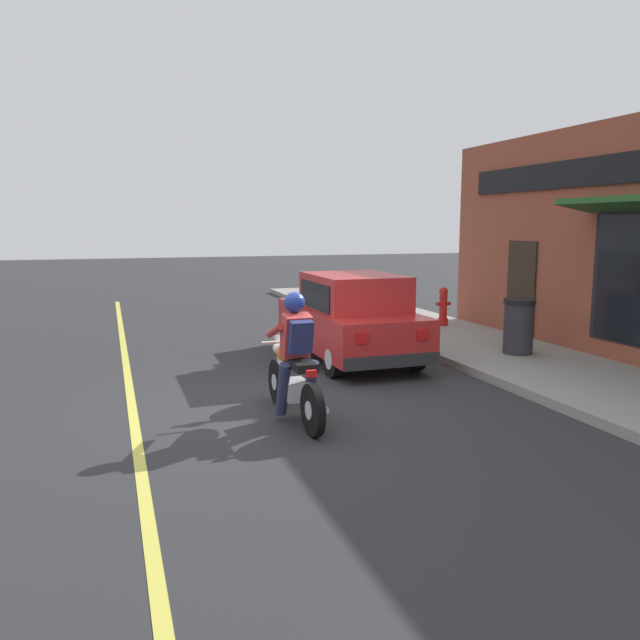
{
  "coord_description": "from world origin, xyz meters",
  "views": [
    {
      "loc": [
        -2.01,
        -7.83,
        2.43
      ],
      "look_at": [
        1.1,
        1.31,
        0.95
      ],
      "focal_mm": 35.0,
      "sensor_mm": 36.0,
      "label": 1
    }
  ],
  "objects_px": {
    "car_hatchback": "(350,318)",
    "trash_bin": "(519,326)",
    "fire_hydrant": "(443,307)",
    "motorcycle_with_rider": "(294,367)"
  },
  "relations": [
    {
      "from": "car_hatchback",
      "to": "fire_hydrant",
      "type": "bearing_deg",
      "value": 34.7
    },
    {
      "from": "car_hatchback",
      "to": "trash_bin",
      "type": "distance_m",
      "value": 3.02
    },
    {
      "from": "car_hatchback",
      "to": "fire_hydrant",
      "type": "xyz_separation_m",
      "value": [
        3.15,
        2.18,
        -0.19
      ]
    },
    {
      "from": "motorcycle_with_rider",
      "to": "fire_hydrant",
      "type": "bearing_deg",
      "value": 45.65
    },
    {
      "from": "car_hatchback",
      "to": "trash_bin",
      "type": "bearing_deg",
      "value": -20.26
    },
    {
      "from": "trash_bin",
      "to": "car_hatchback",
      "type": "bearing_deg",
      "value": 159.74
    },
    {
      "from": "car_hatchback",
      "to": "fire_hydrant",
      "type": "height_order",
      "value": "car_hatchback"
    },
    {
      "from": "trash_bin",
      "to": "fire_hydrant",
      "type": "relative_size",
      "value": 1.11
    },
    {
      "from": "fire_hydrant",
      "to": "motorcycle_with_rider",
      "type": "bearing_deg",
      "value": -134.35
    },
    {
      "from": "motorcycle_with_rider",
      "to": "trash_bin",
      "type": "height_order",
      "value": "motorcycle_with_rider"
    }
  ]
}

